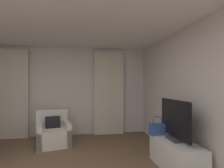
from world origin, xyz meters
TOP-DOWN VIEW (x-y plane):
  - wall_window at (0.00, 3.03)m, footprint 5.12×0.06m
  - wall_right at (2.53, 0.00)m, footprint 0.06×6.12m
  - ceiling at (0.00, 0.00)m, footprint 5.12×6.12m
  - curtain_left_panel at (-1.38, 2.90)m, footprint 0.90×0.06m
  - curtain_right_panel at (1.38, 2.90)m, footprint 0.90×0.06m
  - armchair at (-0.15, 2.17)m, footprint 0.95×0.94m
  - tv_console at (2.17, 0.40)m, footprint 0.50×1.18m
  - tv_flatscreen at (2.17, 0.43)m, footprint 0.20×0.96m
  - handbag_primary at (2.01, 0.81)m, footprint 0.30×0.14m

SIDE VIEW (x-z plane):
  - tv_console at x=2.17m, z-range 0.00..0.52m
  - armchair at x=-0.15m, z-range -0.14..0.70m
  - handbag_primary at x=2.01m, z-range 0.45..0.82m
  - tv_flatscreen at x=2.17m, z-range 0.49..1.21m
  - curtain_left_panel at x=-1.38m, z-range 0.00..2.50m
  - curtain_right_panel at x=1.38m, z-range 0.00..2.50m
  - wall_window at x=0.00m, z-range 0.00..2.60m
  - wall_right at x=2.53m, z-range 0.00..2.60m
  - ceiling at x=0.00m, z-range 2.60..2.66m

